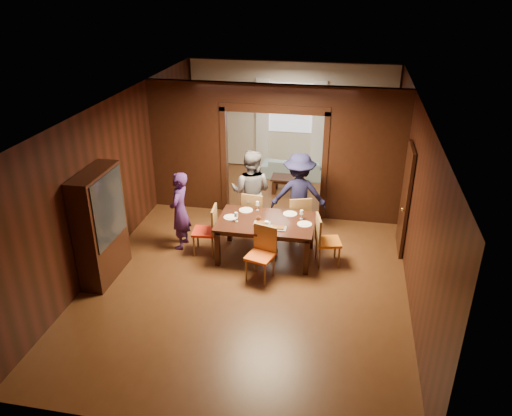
% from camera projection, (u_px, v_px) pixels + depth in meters
% --- Properties ---
extents(floor, '(9.00, 9.00, 0.00)m').
position_uv_depth(floor, '(260.00, 247.00, 9.91)').
color(floor, '#553018').
rests_on(floor, ground).
extents(ceiling, '(5.50, 9.00, 0.02)m').
position_uv_depth(ceiling, '(261.00, 102.00, 8.66)').
color(ceiling, silver).
rests_on(ceiling, room_walls).
extents(room_walls, '(5.52, 9.01, 2.90)m').
position_uv_depth(room_walls, '(276.00, 145.00, 10.93)').
color(room_walls, black).
rests_on(room_walls, floor).
extents(person_purple, '(0.39, 0.58, 1.56)m').
position_uv_depth(person_purple, '(180.00, 211.00, 9.62)').
color(person_purple, '#422161').
rests_on(person_purple, floor).
extents(person_grey, '(0.92, 0.75, 1.78)m').
position_uv_depth(person_grey, '(251.00, 192.00, 10.16)').
color(person_grey, slate).
rests_on(person_grey, floor).
extents(person_navy, '(1.21, 0.80, 1.75)m').
position_uv_depth(person_navy, '(299.00, 195.00, 10.08)').
color(person_navy, '#161536').
rests_on(person_navy, floor).
extents(sofa, '(1.76, 0.70, 0.51)m').
position_uv_depth(sofa, '(295.00, 168.00, 13.17)').
color(sofa, '#8EAFBA').
rests_on(sofa, floor).
extents(serving_bowl, '(0.34, 0.34, 0.08)m').
position_uv_depth(serving_bowl, '(270.00, 218.00, 9.30)').
color(serving_bowl, black).
rests_on(serving_bowl, dining_table).
extents(dining_table, '(1.80, 1.12, 0.76)m').
position_uv_depth(dining_table, '(266.00, 239.00, 9.44)').
color(dining_table, black).
rests_on(dining_table, floor).
extents(coffee_table, '(0.80, 0.50, 0.40)m').
position_uv_depth(coffee_table, '(288.00, 185.00, 12.28)').
color(coffee_table, black).
rests_on(coffee_table, floor).
extents(chair_left, '(0.48, 0.48, 0.97)m').
position_uv_depth(chair_left, '(204.00, 230.00, 9.54)').
color(chair_left, red).
rests_on(chair_left, floor).
extents(chair_right, '(0.53, 0.53, 0.97)m').
position_uv_depth(chair_right, '(328.00, 240.00, 9.18)').
color(chair_right, orange).
rests_on(chair_right, floor).
extents(chair_far_l, '(0.48, 0.48, 0.97)m').
position_uv_depth(chair_far_l, '(255.00, 213.00, 10.21)').
color(chair_far_l, orange).
rests_on(chair_far_l, floor).
extents(chair_far_r, '(0.56, 0.56, 0.97)m').
position_uv_depth(chair_far_r, '(298.00, 217.00, 10.04)').
color(chair_far_r, '#CA6813').
rests_on(chair_far_r, floor).
extents(chair_near, '(0.55, 0.55, 0.97)m').
position_uv_depth(chair_near, '(260.00, 255.00, 8.71)').
color(chair_near, '#EB5A16').
rests_on(chair_near, floor).
extents(hutch, '(0.40, 1.20, 2.00)m').
position_uv_depth(hutch, '(100.00, 226.00, 8.58)').
color(hutch, black).
rests_on(hutch, floor).
extents(door_right, '(0.06, 0.90, 2.10)m').
position_uv_depth(door_right, '(405.00, 199.00, 9.45)').
color(door_right, black).
rests_on(door_right, floor).
extents(window_far, '(1.20, 0.03, 1.30)m').
position_uv_depth(window_far, '(291.00, 108.00, 13.11)').
color(window_far, silver).
rests_on(window_far, back_wall).
extents(curtain_left, '(0.35, 0.06, 2.40)m').
position_uv_depth(curtain_left, '(263.00, 123.00, 13.40)').
color(curtain_left, white).
rests_on(curtain_left, back_wall).
extents(curtain_right, '(0.35, 0.06, 2.40)m').
position_uv_depth(curtain_right, '(318.00, 126.00, 13.14)').
color(curtain_right, white).
rests_on(curtain_right, back_wall).
extents(plate_left, '(0.27, 0.27, 0.01)m').
position_uv_depth(plate_left, '(231.00, 217.00, 9.40)').
color(plate_left, silver).
rests_on(plate_left, dining_table).
extents(plate_far_l, '(0.27, 0.27, 0.01)m').
position_uv_depth(plate_far_l, '(246.00, 210.00, 9.68)').
color(plate_far_l, silver).
rests_on(plate_far_l, dining_table).
extents(plate_far_r, '(0.27, 0.27, 0.01)m').
position_uv_depth(plate_far_r, '(290.00, 214.00, 9.53)').
color(plate_far_r, white).
rests_on(plate_far_r, dining_table).
extents(plate_right, '(0.27, 0.27, 0.01)m').
position_uv_depth(plate_right, '(305.00, 224.00, 9.15)').
color(plate_right, white).
rests_on(plate_right, dining_table).
extents(plate_near, '(0.27, 0.27, 0.01)m').
position_uv_depth(plate_near, '(263.00, 229.00, 8.98)').
color(plate_near, silver).
rests_on(plate_near, dining_table).
extents(platter_a, '(0.30, 0.20, 0.04)m').
position_uv_depth(platter_a, '(262.00, 223.00, 9.16)').
color(platter_a, gray).
rests_on(platter_a, dining_table).
extents(platter_b, '(0.30, 0.20, 0.04)m').
position_uv_depth(platter_b, '(278.00, 228.00, 8.99)').
color(platter_b, slate).
rests_on(platter_b, dining_table).
extents(wineglass_left, '(0.08, 0.08, 0.18)m').
position_uv_depth(wineglass_left, '(236.00, 217.00, 9.22)').
color(wineglass_left, white).
rests_on(wineglass_left, dining_table).
extents(wineglass_far, '(0.08, 0.08, 0.18)m').
position_uv_depth(wineglass_far, '(257.00, 206.00, 9.66)').
color(wineglass_far, silver).
rests_on(wineglass_far, dining_table).
extents(wineglass_right, '(0.08, 0.08, 0.18)m').
position_uv_depth(wineglass_right, '(302.00, 215.00, 9.32)').
color(wineglass_right, white).
rests_on(wineglass_right, dining_table).
extents(tumbler, '(0.07, 0.07, 0.14)m').
position_uv_depth(tumbler, '(267.00, 225.00, 8.98)').
color(tumbler, silver).
rests_on(tumbler, dining_table).
extents(condiment_jar, '(0.08, 0.08, 0.11)m').
position_uv_depth(condiment_jar, '(259.00, 219.00, 9.23)').
color(condiment_jar, '#512713').
rests_on(condiment_jar, dining_table).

